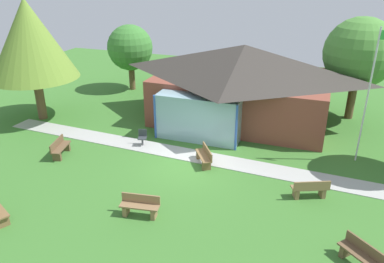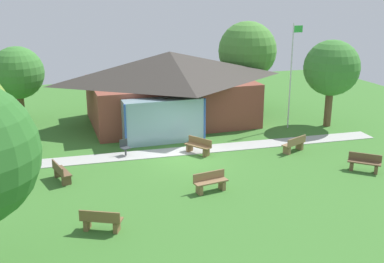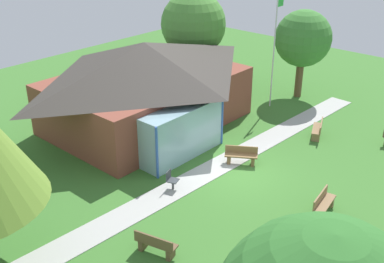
{
  "view_description": "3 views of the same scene",
  "coord_description": "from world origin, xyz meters",
  "px_view_note": "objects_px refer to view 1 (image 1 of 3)",
  "views": [
    {
      "loc": [
        5.59,
        -14.83,
        8.71
      ],
      "look_at": [
        -0.18,
        1.2,
        1.22
      ],
      "focal_mm": 35.37,
      "sensor_mm": 36.0,
      "label": 1
    },
    {
      "loc": [
        -6.75,
        -21.86,
        8.38
      ],
      "look_at": [
        0.74,
        1.46,
        0.9
      ],
      "focal_mm": 44.39,
      "sensor_mm": 36.0,
      "label": 2
    },
    {
      "loc": [
        -15.01,
        -10.6,
        10.76
      ],
      "look_at": [
        0.0,
        2.75,
        1.16
      ],
      "focal_mm": 44.06,
      "sensor_mm": 36.0,
      "label": 3
    }
  ],
  "objects_px": {
    "bench_mid_left": "(60,148)",
    "tree_behind_pavilion_left": "(130,48)",
    "pavilion": "(242,82)",
    "tree_west_hedge": "(30,39)",
    "bench_lawn_far_right": "(362,256)",
    "bench_mid_right": "(310,189)",
    "tree_behind_pavilion_right": "(360,53)",
    "patio_chair_west": "(142,138)",
    "flagpole": "(369,92)",
    "bench_front_center": "(140,206)",
    "bench_rear_near_path": "(204,157)"
  },
  "relations": [
    {
      "from": "bench_mid_left",
      "to": "tree_behind_pavilion_left",
      "type": "relative_size",
      "value": 0.32
    },
    {
      "from": "pavilion",
      "to": "tree_west_hedge",
      "type": "distance_m",
      "value": 12.5
    },
    {
      "from": "bench_lawn_far_right",
      "to": "bench_mid_right",
      "type": "relative_size",
      "value": 0.91
    },
    {
      "from": "tree_behind_pavilion_right",
      "to": "patio_chair_west",
      "type": "bearing_deg",
      "value": -142.55
    },
    {
      "from": "flagpole",
      "to": "bench_front_center",
      "type": "bearing_deg",
      "value": -136.25
    },
    {
      "from": "flagpole",
      "to": "bench_mid_left",
      "type": "xyz_separation_m",
      "value": [
        -13.89,
        -4.45,
        -3.08
      ]
    },
    {
      "from": "pavilion",
      "to": "bench_rear_near_path",
      "type": "distance_m",
      "value": 6.7
    },
    {
      "from": "pavilion",
      "to": "bench_front_center",
      "type": "relative_size",
      "value": 7.09
    },
    {
      "from": "flagpole",
      "to": "bench_lawn_far_right",
      "type": "relative_size",
      "value": 4.51
    },
    {
      "from": "tree_behind_pavilion_left",
      "to": "bench_mid_left",
      "type": "bearing_deg",
      "value": -80.39
    },
    {
      "from": "bench_front_center",
      "to": "tree_behind_pavilion_right",
      "type": "distance_m",
      "value": 15.89
    },
    {
      "from": "bench_lawn_far_right",
      "to": "bench_rear_near_path",
      "type": "bearing_deg",
      "value": 6.44
    },
    {
      "from": "bench_mid_right",
      "to": "patio_chair_west",
      "type": "distance_m",
      "value": 8.91
    },
    {
      "from": "flagpole",
      "to": "bench_rear_near_path",
      "type": "height_order",
      "value": "flagpole"
    },
    {
      "from": "pavilion",
      "to": "bench_mid_left",
      "type": "distance_m",
      "value": 10.97
    },
    {
      "from": "bench_mid_right",
      "to": "bench_front_center",
      "type": "bearing_deg",
      "value": -173.87
    },
    {
      "from": "flagpole",
      "to": "bench_mid_right",
      "type": "bearing_deg",
      "value": -114.93
    },
    {
      "from": "bench_mid_right",
      "to": "bench_front_center",
      "type": "distance_m",
      "value": 6.86
    },
    {
      "from": "flagpole",
      "to": "tree_behind_pavilion_right",
      "type": "distance_m",
      "value": 5.94
    },
    {
      "from": "flagpole",
      "to": "bench_mid_left",
      "type": "distance_m",
      "value": 14.91
    },
    {
      "from": "pavilion",
      "to": "patio_chair_west",
      "type": "bearing_deg",
      "value": -125.44
    },
    {
      "from": "tree_behind_pavilion_right",
      "to": "pavilion",
      "type": "bearing_deg",
      "value": -159.63
    },
    {
      "from": "bench_rear_near_path",
      "to": "bench_lawn_far_right",
      "type": "bearing_deg",
      "value": -158.53
    },
    {
      "from": "flagpole",
      "to": "bench_front_center",
      "type": "height_order",
      "value": "flagpole"
    },
    {
      "from": "patio_chair_west",
      "to": "tree_behind_pavilion_left",
      "type": "relative_size",
      "value": 0.18
    },
    {
      "from": "pavilion",
      "to": "tree_behind_pavilion_right",
      "type": "bearing_deg",
      "value": 20.37
    },
    {
      "from": "bench_lawn_far_right",
      "to": "patio_chair_west",
      "type": "height_order",
      "value": "patio_chair_west"
    },
    {
      "from": "bench_rear_near_path",
      "to": "tree_behind_pavilion_left",
      "type": "xyz_separation_m",
      "value": [
        -8.92,
        9.55,
        2.76
      ]
    },
    {
      "from": "bench_lawn_far_right",
      "to": "bench_front_center",
      "type": "xyz_separation_m",
      "value": [
        -7.74,
        0.05,
        0.0
      ]
    },
    {
      "from": "bench_front_center",
      "to": "tree_west_hedge",
      "type": "height_order",
      "value": "tree_west_hedge"
    },
    {
      "from": "bench_mid_right",
      "to": "bench_rear_near_path",
      "type": "xyz_separation_m",
      "value": [
        -4.93,
        1.27,
        0.0
      ]
    },
    {
      "from": "bench_front_center",
      "to": "pavilion",
      "type": "bearing_deg",
      "value": -105.14
    },
    {
      "from": "flagpole",
      "to": "bench_mid_left",
      "type": "height_order",
      "value": "flagpole"
    },
    {
      "from": "bench_front_center",
      "to": "tree_west_hedge",
      "type": "relative_size",
      "value": 0.22
    },
    {
      "from": "bench_mid_left",
      "to": "bench_lawn_far_right",
      "type": "bearing_deg",
      "value": 62.64
    },
    {
      "from": "flagpole",
      "to": "bench_rear_near_path",
      "type": "bearing_deg",
      "value": -157.27
    },
    {
      "from": "bench_rear_near_path",
      "to": "bench_mid_left",
      "type": "bearing_deg",
      "value": 69.28
    },
    {
      "from": "bench_lawn_far_right",
      "to": "bench_front_center",
      "type": "distance_m",
      "value": 7.74
    },
    {
      "from": "flagpole",
      "to": "tree_behind_pavilion_left",
      "type": "distance_m",
      "value": 17.14
    },
    {
      "from": "pavilion",
      "to": "bench_mid_right",
      "type": "relative_size",
      "value": 7.08
    },
    {
      "from": "pavilion",
      "to": "patio_chair_west",
      "type": "relative_size",
      "value": 12.76
    },
    {
      "from": "bench_lawn_far_right",
      "to": "bench_rear_near_path",
      "type": "xyz_separation_m",
      "value": [
        -6.7,
        4.73,
        0.0
      ]
    },
    {
      "from": "bench_mid_right",
      "to": "bench_rear_near_path",
      "type": "height_order",
      "value": "same"
    },
    {
      "from": "flagpole",
      "to": "tree_west_hedge",
      "type": "distance_m",
      "value": 18.22
    },
    {
      "from": "bench_mid_right",
      "to": "tree_behind_pavilion_left",
      "type": "distance_m",
      "value": 17.79
    },
    {
      "from": "bench_lawn_far_right",
      "to": "bench_rear_near_path",
      "type": "distance_m",
      "value": 8.2
    },
    {
      "from": "pavilion",
      "to": "bench_lawn_far_right",
      "type": "bearing_deg",
      "value": -59.81
    },
    {
      "from": "flagpole",
      "to": "patio_chair_west",
      "type": "relative_size",
      "value": 7.41
    },
    {
      "from": "tree_behind_pavilion_left",
      "to": "tree_behind_pavilion_right",
      "type": "bearing_deg",
      "value": -2.86
    },
    {
      "from": "tree_behind_pavilion_left",
      "to": "tree_west_hedge",
      "type": "distance_m",
      "value": 7.85
    }
  ]
}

